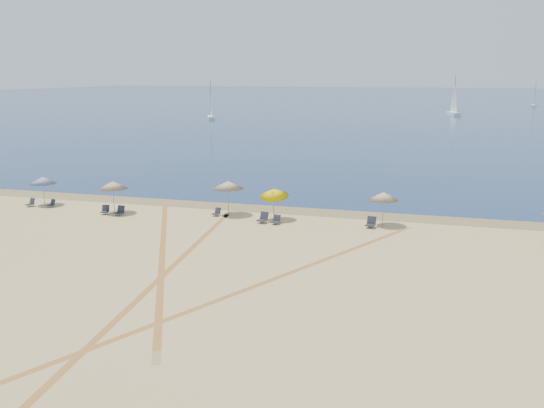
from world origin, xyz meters
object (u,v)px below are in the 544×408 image
Objects in this scene: umbrella_4 at (384,196)px; sailboat_1 at (535,99)px; chair_2 at (105,210)px; chair_3 at (120,211)px; chair_4 at (217,212)px; chair_7 at (371,223)px; umbrella_3 at (274,193)px; chair_1 at (52,204)px; umbrella_2 at (228,185)px; chair_0 at (31,203)px; umbrella_0 at (43,180)px; umbrella_1 at (113,185)px; sailboat_0 at (454,103)px; sailboat_2 at (211,107)px; chair_5 at (263,218)px; chair_6 at (276,220)px.

sailboat_1 is (32.37, 162.54, 0.29)m from umbrella_4.
chair_3 reaches higher than chair_2.
chair_4 is 0.89× the size of chair_7.
umbrella_3 is 3.37× the size of chair_1.
umbrella_2 is 3.42× the size of chair_0.
umbrella_0 is 0.93× the size of umbrella_3.
chair_3 is (0.76, -0.51, -1.81)m from umbrella_1.
chair_7 is (11.22, -0.31, 0.06)m from chair_4.
sailboat_1 is at bearing 86.69° from chair_7.
sailboat_2 is (-53.56, -28.14, -0.36)m from sailboat_0.
umbrella_0 is at bearing -101.73° from sailboat_2.
chair_1 is (-14.11, -1.36, -1.96)m from umbrella_2.
chair_7 is 115.90m from sailboat_0.
chair_5 is (11.49, 0.23, -1.80)m from umbrella_1.
sailboat_2 is (-21.20, 87.96, 2.29)m from chair_1.
chair_7 reaches higher than chair_0.
chair_3 is 7.12m from chair_4.
umbrella_1 is 7.70m from chair_0.
umbrella_2 is 0.27× the size of sailboat_0.
chair_1 is at bearing -174.49° from umbrella_2.
chair_6 is (-7.11, -1.57, -1.78)m from umbrella_4.
chair_1 is at bearing -156.51° from chair_4.
chair_0 is at bearing -172.20° from chair_6.
sailboat_1 reaches higher than umbrella_1.
chair_3 is at bearing -167.32° from chair_7.
umbrella_4 reaches higher than chair_7.
umbrella_1 is 92.42m from sailboat_2.
sailboat_2 is at bearing 112.18° from umbrella_2.
chair_6 is at bearing -22.55° from umbrella_2.
chair_7 is 0.09× the size of sailboat_2.
chair_3 is (-11.25, -1.72, -1.67)m from umbrella_3.
umbrella_4 reaches higher than chair_3.
chair_4 is 0.83× the size of chair_5.
chair_2 is 120.12m from sailboat_0.
umbrella_0 is 6.61m from chair_2.
sailboat_1 reaches higher than umbrella_2.
chair_4 is (15.13, 0.99, -0.02)m from chair_0.
chair_6 is at bearing 6.85° from chair_4.
chair_0 is (-27.05, -1.44, -1.77)m from umbrella_4.
umbrella_3 reaches higher than chair_3.
chair_4 is at bearing 19.92° from chair_3.
chair_2 is at bearing -165.74° from umbrella_2.
umbrella_3 is at bearing 77.55° from chair_5.
umbrella_1 is at bearing -97.79° from sailboat_2.
chair_1 is at bearing -122.47° from sailboat_0.
umbrella_0 is at bearing -178.39° from umbrella_4.
chair_6 is (0.97, -0.11, -0.05)m from chair_5.
chair_4 is 93.81m from sailboat_2.
chair_4 is 0.09× the size of sailboat_1.
umbrella_2 is 116.18m from sailboat_0.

